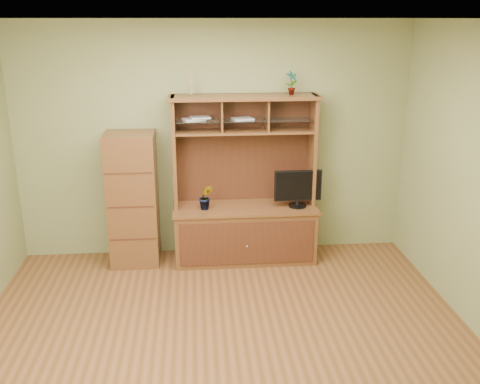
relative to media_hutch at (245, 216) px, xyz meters
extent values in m
cube|color=#563418|center=(-0.33, -1.73, -0.53)|extent=(4.50, 4.00, 0.02)
cube|color=white|center=(-0.33, -1.73, 2.19)|extent=(4.50, 4.00, 0.02)
cube|color=olive|center=(-0.33, 0.28, 0.83)|extent=(4.50, 0.02, 2.70)
cube|color=olive|center=(-0.33, -3.74, 0.83)|extent=(4.50, 0.02, 2.70)
cube|color=#4E2916|center=(0.00, -0.02, -0.21)|extent=(1.60, 0.55, 0.62)
cube|color=#33190E|center=(0.00, -0.30, -0.21)|extent=(1.50, 0.01, 0.50)
sphere|color=silver|center=(0.00, -0.32, -0.24)|extent=(0.02, 0.02, 0.02)
cube|color=#4E2916|center=(0.00, -0.02, 0.11)|extent=(1.64, 0.59, 0.03)
cube|color=#4E2916|center=(-0.78, 0.08, 0.75)|extent=(0.04, 0.35, 1.25)
cube|color=#4E2916|center=(0.78, 0.08, 0.75)|extent=(0.04, 0.35, 1.25)
cube|color=#33190E|center=(0.00, 0.24, 0.75)|extent=(1.52, 0.02, 1.25)
cube|color=#4E2916|center=(0.00, 0.08, 1.36)|extent=(1.66, 0.40, 0.04)
cube|color=#4E2916|center=(0.00, 0.08, 0.98)|extent=(1.52, 0.32, 0.02)
cube|color=#4E2916|center=(-0.25, 0.08, 1.16)|extent=(0.02, 0.31, 0.35)
cube|color=#4E2916|center=(0.25, 0.08, 1.16)|extent=(0.02, 0.31, 0.35)
cube|color=silver|center=(0.00, 0.07, 1.11)|extent=(1.50, 0.27, 0.01)
cylinder|color=black|center=(0.60, -0.08, 0.14)|extent=(0.21, 0.21, 0.02)
cylinder|color=black|center=(0.60, -0.08, 0.18)|extent=(0.04, 0.04, 0.07)
cube|color=black|center=(0.60, -0.08, 0.38)|extent=(0.54, 0.06, 0.35)
imported|color=#275F20|center=(-0.45, -0.08, 0.27)|extent=(0.16, 0.13, 0.29)
imported|color=#3B6222|center=(0.52, 0.08, 1.51)|extent=(0.16, 0.13, 0.26)
cylinder|color=silver|center=(-0.58, 0.08, 1.43)|extent=(0.05, 0.05, 0.10)
cylinder|color=#A28151|center=(-0.58, 0.08, 1.56)|extent=(0.04, 0.04, 0.18)
cube|color=silver|center=(-0.56, 0.08, 1.12)|extent=(0.27, 0.23, 0.02)
cube|color=silver|center=(-0.49, 0.08, 1.14)|extent=(0.23, 0.20, 0.02)
cube|color=silver|center=(-0.02, 0.08, 1.12)|extent=(0.26, 0.22, 0.02)
cube|color=#4E2916|center=(-1.26, 0.01, 0.24)|extent=(0.54, 0.49, 1.52)
cube|color=#33190E|center=(-1.26, -0.24, -0.14)|extent=(0.50, 0.01, 0.02)
cube|color=#33190E|center=(-1.26, -0.24, 0.24)|extent=(0.50, 0.01, 0.01)
cube|color=#33190E|center=(-1.26, -0.24, 0.61)|extent=(0.50, 0.01, 0.02)
camera|label=1|loc=(-0.55, -5.76, 2.19)|focal=40.00mm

